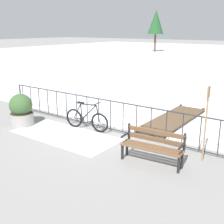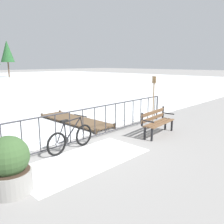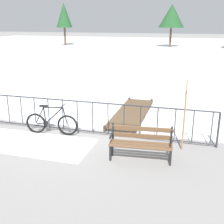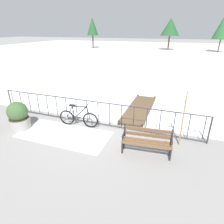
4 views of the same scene
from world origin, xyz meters
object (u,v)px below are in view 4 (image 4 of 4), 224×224
park_bench (147,139)px  planter_with_shrub (18,116)px  bicycle_near_railing (78,118)px  oar_upright (183,116)px

park_bench → planter_with_shrub: bearing=-179.3°
bicycle_near_railing → park_bench: bearing=-17.0°
bicycle_near_railing → oar_upright: (4.05, -0.07, 0.77)m
park_bench → bicycle_near_railing: bearing=163.0°
bicycle_near_railing → planter_with_shrub: planter_with_shrub is taller
bicycle_near_railing → oar_upright: oar_upright is taller
planter_with_shrub → bicycle_near_railing: bearing=24.3°
bicycle_near_railing → park_bench: bicycle_near_railing is taller
planter_with_shrub → park_bench: bearing=0.7°
bicycle_near_railing → planter_with_shrub: (-2.19, -0.99, 0.18)m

